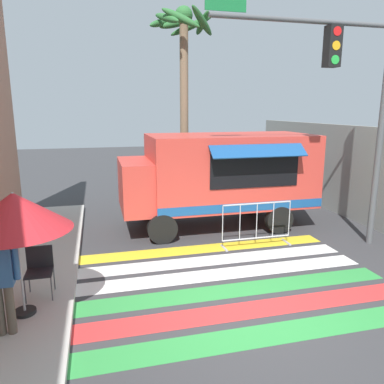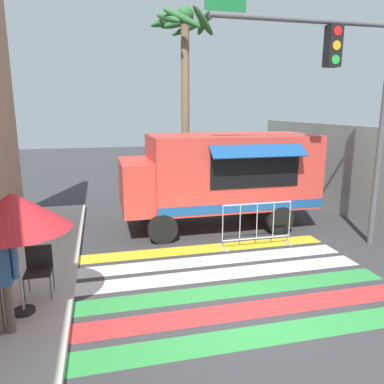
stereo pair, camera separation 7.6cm
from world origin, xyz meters
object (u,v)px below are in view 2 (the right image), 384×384
Objects in this scene: folding_chair at (39,266)px; barricade_front at (257,225)px; patio_umbrella at (13,212)px; food_truck at (216,173)px; traffic_signal_pole at (353,87)px; vendor_person at (0,274)px; palm_tree at (184,61)px.

barricade_front is at bearing -2.34° from folding_chair.
food_truck is at bearing 41.89° from patio_umbrella.
food_truck is 2.21m from barricade_front.
traffic_signal_pole is 7.85m from folding_chair.
food_truck reaches higher than folding_chair.
traffic_signal_pole is 2.79× the size of patio_umbrella.
vendor_person is at bearing -162.57° from traffic_signal_pole.
folding_chair is 0.48× the size of barricade_front.
food_truck is 2.70× the size of patio_umbrella.
folding_chair is at bearing -123.15° from palm_tree.
folding_chair is at bearing -141.78° from food_truck.
barricade_front is (5.17, 2.32, -1.32)m from patio_umbrella.
folding_chair is 8.82m from palm_tree.
patio_umbrella is 0.98m from vendor_person.
palm_tree reaches higher than patio_umbrella.
palm_tree is at bearing 118.43° from traffic_signal_pole.
vendor_person is 0.25× the size of palm_tree.
palm_tree is at bearing 96.08° from food_truck.
patio_umbrella is at bearing 70.05° from vendor_person.
folding_chair is 5.26m from barricade_front.
folding_chair is at bearing -171.00° from traffic_signal_pole.
folding_chair is 0.13× the size of palm_tree.
barricade_front is (0.51, -1.87, -1.06)m from food_truck.
patio_umbrella is 0.30× the size of palm_tree.
vendor_person is 0.90× the size of barricade_front.
traffic_signal_pole is at bearing 13.77° from patio_umbrella.
traffic_signal_pole is 4.00m from barricade_front.
vendor_person is at bearing -151.77° from barricade_front.
food_truck is 4.22m from traffic_signal_pole.
vendor_person reaches higher than barricade_front.
patio_umbrella reaches higher than vendor_person.
traffic_signal_pole is 6.48× the size of folding_chair.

